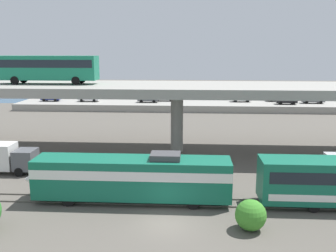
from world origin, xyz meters
name	(u,v)px	position (x,y,z in m)	size (l,w,h in m)	color
ground_plane	(166,224)	(0.00, 0.00, 0.00)	(260.00, 260.00, 0.00)	#565149
rail_strip_near	(169,205)	(0.00, 3.23, 0.06)	(110.00, 0.12, 0.12)	#59544C
rail_strip_far	(170,198)	(0.00, 4.77, 0.06)	(110.00, 0.12, 0.12)	#59544C
train_locomotive	(123,176)	(-3.84, 4.00, 2.19)	(17.16, 3.04, 4.18)	#14664C
highway_overpass	(177,91)	(0.00, 20.00, 7.53)	(96.00, 11.51, 8.23)	gray
transit_bus_on_overpass	(48,67)	(-15.72, 20.12, 10.29)	(12.00, 2.68, 3.40)	#197A56
service_truck_east	(1,157)	(-17.60, 10.62, 1.64)	(6.80, 2.46, 3.04)	#515459
pier_parking_lot	(183,105)	(0.00, 55.00, 0.70)	(69.50, 12.46, 1.40)	gray
parked_car_0	(164,97)	(-4.13, 55.73, 2.18)	(4.69, 2.00, 1.50)	#515459
parked_car_1	(148,99)	(-7.41, 53.36, 2.18)	(4.27, 1.88, 1.50)	#515459
parked_car_2	(51,98)	(-28.43, 53.98, 2.17)	(4.01, 1.86, 1.50)	navy
parked_car_3	(241,98)	(12.24, 55.47, 2.18)	(4.04, 1.99, 1.50)	silver
parked_car_4	(312,100)	(26.71, 54.06, 2.18)	(4.59, 1.88, 1.50)	#515459
parked_car_5	(277,98)	(19.96, 56.66, 2.17)	(4.09, 1.90, 1.50)	black
parked_car_6	(89,98)	(-20.18, 53.87, 2.18)	(4.38, 1.97, 1.50)	silver
parked_car_7	(286,100)	(20.95, 52.30, 2.17)	(4.10, 1.84, 1.50)	black
harbor_water	(185,95)	(0.00, 78.00, 0.00)	(140.00, 36.00, 0.01)	#2D5170
shrub_right	(251,215)	(5.95, -0.52, 1.09)	(2.19, 2.19, 2.19)	#3C872A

